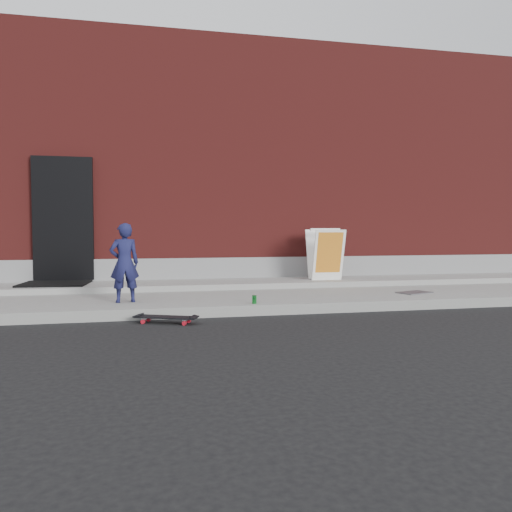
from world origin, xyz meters
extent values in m
plane|color=black|center=(0.00, 0.00, 0.00)|extent=(80.00, 80.00, 0.00)
cube|color=gray|center=(0.00, 1.50, 0.07)|extent=(20.00, 3.00, 0.15)
cube|color=gray|center=(0.00, 2.40, 0.20)|extent=(20.00, 1.20, 0.10)
cube|color=maroon|center=(0.00, 7.00, 2.50)|extent=(20.00, 8.00, 5.00)
cube|color=gray|center=(0.00, 2.97, 0.45)|extent=(20.00, 0.10, 0.40)
cube|color=black|center=(-2.60, 2.96, 1.40)|extent=(1.05, 0.12, 2.25)
imported|color=#181A43|center=(-1.43, 0.69, 0.72)|extent=(0.46, 0.34, 1.14)
cylinder|color=#B11220|center=(-0.59, -0.31, 0.03)|extent=(0.06, 0.05, 0.06)
cylinder|color=#B11220|center=(-0.66, -0.47, 0.03)|extent=(0.06, 0.05, 0.06)
cylinder|color=#B11220|center=(-1.10, -0.10, 0.03)|extent=(0.06, 0.05, 0.06)
cylinder|color=#B11220|center=(-1.16, -0.26, 0.03)|extent=(0.06, 0.05, 0.06)
cube|color=silver|center=(-0.62, -0.39, 0.06)|extent=(0.12, 0.18, 0.02)
cube|color=silver|center=(-1.13, -0.18, 0.06)|extent=(0.12, 0.18, 0.02)
cube|color=black|center=(-0.88, -0.29, 0.08)|extent=(0.81, 0.50, 0.02)
cube|color=white|center=(2.21, 2.08, 0.73)|extent=(0.59, 0.27, 0.95)
cube|color=white|center=(2.21, 2.51, 0.73)|extent=(0.59, 0.27, 0.95)
cube|color=yellow|center=(2.21, 2.06, 0.68)|extent=(0.49, 0.20, 0.76)
cube|color=white|center=(2.21, 2.30, 1.20)|extent=(0.58, 0.05, 0.05)
cylinder|color=#1A822C|center=(0.38, 0.17, 0.21)|extent=(0.07, 0.07, 0.12)
cube|color=black|center=(-2.68, 2.42, 0.27)|extent=(1.16, 0.97, 0.03)
cube|color=#5C5D61|center=(3.22, 0.76, 0.16)|extent=(0.62, 0.50, 0.02)
camera|label=1|loc=(-1.08, -6.70, 1.20)|focal=35.00mm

